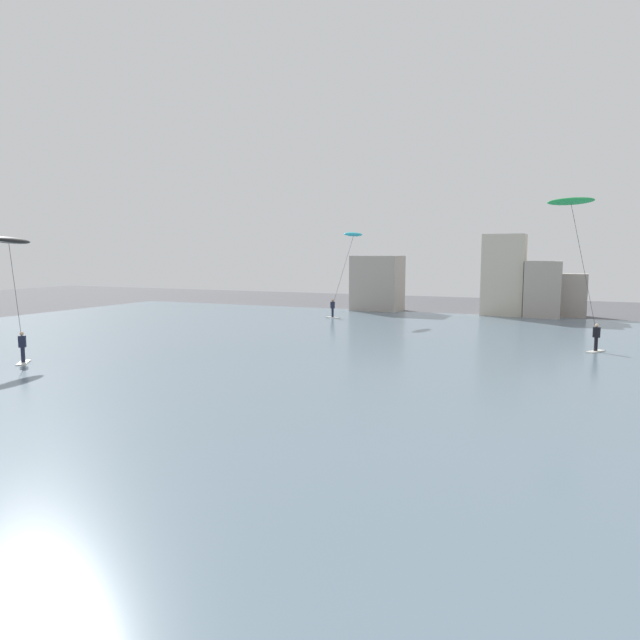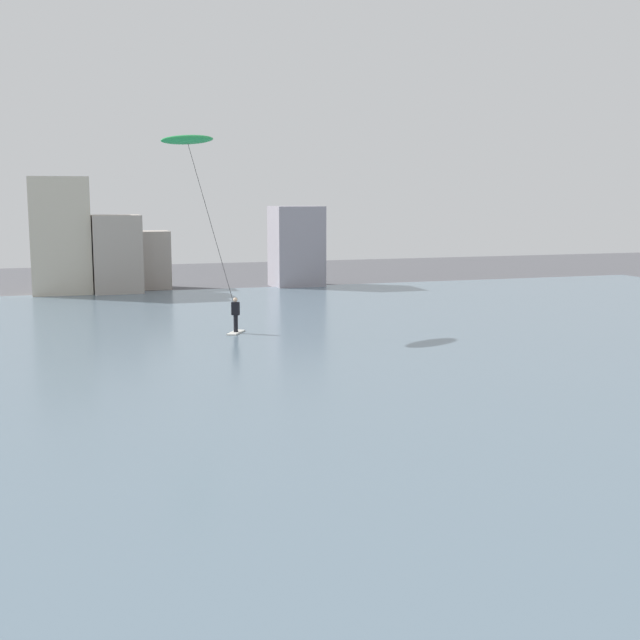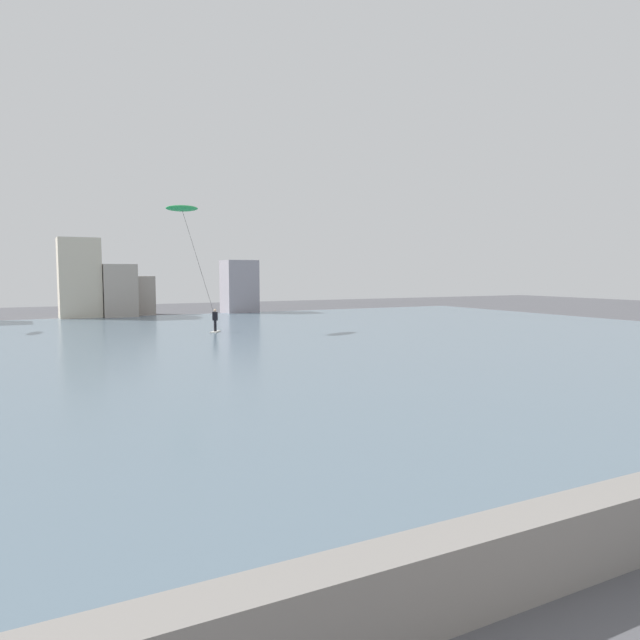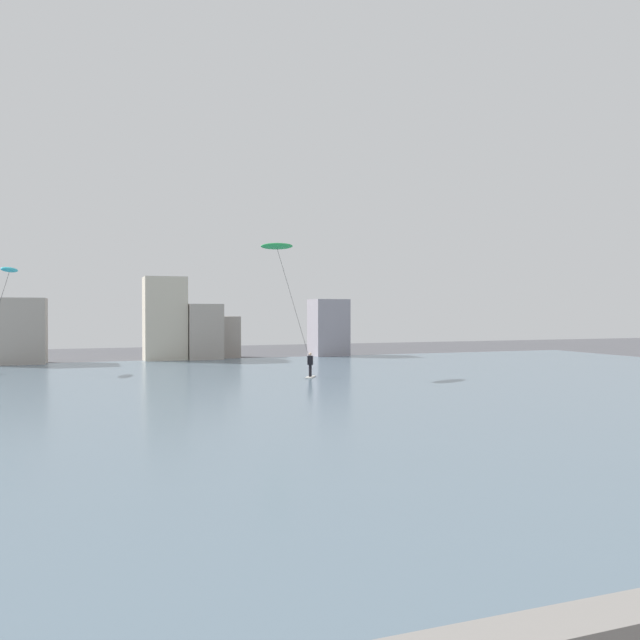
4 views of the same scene
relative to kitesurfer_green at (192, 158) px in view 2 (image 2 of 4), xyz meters
The scene contains 3 objects.
water_bay 13.12m from the kitesurfer_green, 117.36° to the right, with size 84.00×52.00×0.10m, color slate.
far_shore_buildings 19.02m from the kitesurfer_green, 107.57° to the left, with size 32.10×5.17×7.57m.
kitesurfer_green is the anchor object (origin of this frame).
Camera 2 is at (-1.70, 1.61, 6.35)m, focal length 46.63 mm.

